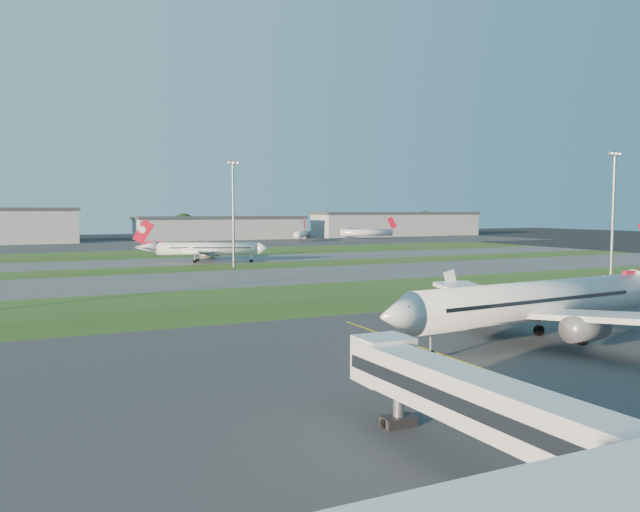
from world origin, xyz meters
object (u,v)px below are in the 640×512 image
jet_bridge (515,416)px  light_mast_east (613,206)px  mini_jet_far (367,233)px  airliner_taxiing (207,249)px  airliner_parked (539,302)px  mini_jet_near (301,234)px  light_mast_centre (233,207)px

jet_bridge → light_mast_east: light_mast_east is taller
jet_bridge → mini_jet_far: 274.60m
airliner_taxiing → light_mast_east: bearing=154.2°
jet_bridge → mini_jet_far: size_ratio=0.95×
airliner_parked → airliner_taxiing: 115.16m
light_mast_east → mini_jet_far: bearing=76.5°
mini_jet_near → light_mast_centre: (-67.39, -113.41, 11.53)m
airliner_parked → mini_jet_near: bearing=68.1°
airliner_parked → airliner_taxiing: (-4.13, 115.08, -0.77)m
light_mast_centre → light_mast_east: size_ratio=1.00×
mini_jet_near → mini_jet_far: same height
airliner_parked → light_mast_centre: bearing=86.5°
airliner_parked → light_mast_east: (60.86, 41.53, 10.40)m
airliner_parked → mini_jet_near: (65.24, 210.94, -1.13)m
jet_bridge → airliner_parked: bearing=43.6°
jet_bridge → airliner_parked: (26.95, 25.70, 0.40)m
mini_jet_near → mini_jet_far: (37.46, 5.42, 0.00)m
mini_jet_near → light_mast_centre: size_ratio=0.98×
airliner_taxiing → light_mast_east: light_mast_east is taller
jet_bridge → mini_jet_near: mini_jet_near is taller
jet_bridge → light_mast_centre: bearing=78.6°
airliner_parked → mini_jet_near: 220.81m
airliner_parked → mini_jet_far: size_ratio=1.43×
mini_jet_far → light_mast_centre: size_ratio=1.09×
airliner_taxiing → light_mast_centre: size_ratio=1.21×
mini_jet_far → light_mast_centre: 158.89m
mini_jet_near → jet_bridge: bearing=-170.0°
airliner_parked → mini_jet_far: 239.50m
mini_jet_near → mini_jet_far: 37.85m
airliner_taxiing → jet_bridge: bearing=103.5°
mini_jet_far → light_mast_east: 180.13m
jet_bridge → light_mast_east: (87.81, 67.24, 10.81)m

